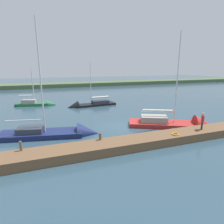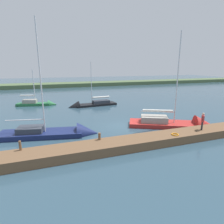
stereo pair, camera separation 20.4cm
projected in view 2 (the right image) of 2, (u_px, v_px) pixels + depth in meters
name	position (u px, v px, depth m)	size (l,w,h in m)	color
ground_plane	(121.00, 126.00, 21.80)	(200.00, 200.00, 0.00)	#2D4756
far_shoreline	(70.00, 86.00, 64.29)	(180.00, 8.00, 2.40)	#4C603D
dock_pier	(145.00, 141.00, 16.49)	(26.39, 2.18, 0.77)	brown
mooring_post_near	(20.00, 146.00, 13.76)	(0.18, 0.18, 0.73)	brown
mooring_post_far	(99.00, 136.00, 15.74)	(0.22, 0.22, 0.60)	brown
life_ring_buoy	(175.00, 134.00, 16.89)	(0.66, 0.66, 0.10)	orange
sailboat_outer_mooring	(39.00, 104.00, 33.23)	(6.98, 3.08, 7.11)	#236638
sailboat_far_right	(59.00, 134.00, 18.88)	(9.97, 4.23, 12.20)	navy
sailboat_mid_channel	(89.00, 106.00, 32.60)	(8.67, 2.67, 8.49)	black
sailboat_inner_slip	(181.00, 125.00, 21.53)	(9.86, 6.71, 11.59)	#B22823
person_on_dock	(203.00, 120.00, 18.03)	(0.46, 0.53, 1.71)	#28282D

